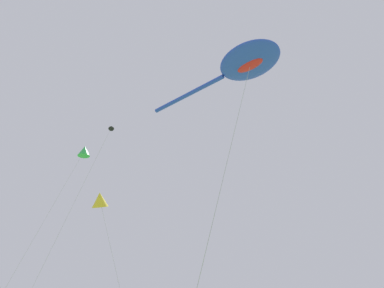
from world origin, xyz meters
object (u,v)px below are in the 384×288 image
object	(u,v)px
small_kite_stunt_black	(84,151)
small_kite_delta_white	(100,200)
big_show_kite	(246,63)
small_kite_triangle_green	(110,130)

from	to	relation	value
small_kite_stunt_black	small_kite_delta_white	xyz separation A→B (m)	(-4.12, -9.68, -8.43)
small_kite_stunt_black	small_kite_delta_white	bearing A→B (deg)	-19.48
big_show_kite	small_kite_stunt_black	bearing A→B (deg)	-177.51
small_kite_delta_white	big_show_kite	bearing A→B (deg)	4.10
big_show_kite	small_kite_triangle_green	distance (m)	13.68
small_kite_triangle_green	small_kite_stunt_black	distance (m)	4.65
small_kite_stunt_black	small_kite_triangle_green	bearing A→B (deg)	-4.33
big_show_kite	small_kite_triangle_green	size ratio (longest dim) A/B	1.04
small_kite_triangle_green	small_kite_stunt_black	size ratio (longest dim) A/B	1.03
big_show_kite	small_kite_delta_white	world-z (taller)	big_show_kite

